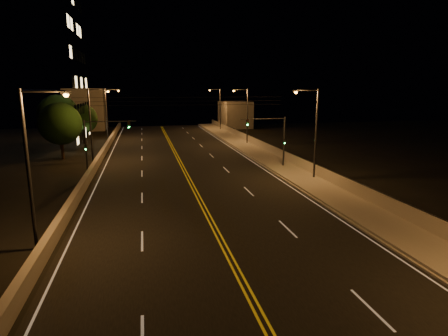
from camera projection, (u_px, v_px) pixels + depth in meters
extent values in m
cube|color=black|center=(196.00, 193.00, 31.78)|extent=(18.00, 120.00, 0.02)
cube|color=gray|center=(314.00, 185.00, 33.97)|extent=(3.60, 120.00, 0.30)
cube|color=gray|center=(295.00, 186.00, 33.60)|extent=(0.14, 120.00, 0.15)
cube|color=#A69A8A|center=(331.00, 177.00, 34.18)|extent=(0.30, 120.00, 1.00)
cube|color=#A69A8A|center=(78.00, 194.00, 29.73)|extent=(0.45, 120.00, 0.94)
cube|color=gray|center=(235.00, 114.00, 85.62)|extent=(6.00, 10.00, 5.84)
cube|color=gray|center=(86.00, 109.00, 79.94)|extent=(8.00, 8.00, 8.74)
cylinder|color=black|center=(331.00, 171.00, 34.07)|extent=(0.06, 120.00, 0.06)
cube|color=silver|center=(90.00, 199.00, 30.00)|extent=(0.12, 116.00, 0.00)
cube|color=silver|center=(291.00, 187.00, 33.55)|extent=(0.12, 116.00, 0.00)
cube|color=gold|center=(194.00, 193.00, 31.74)|extent=(0.12, 116.00, 0.00)
cube|color=gold|center=(198.00, 193.00, 31.81)|extent=(0.12, 116.00, 0.00)
cube|color=silver|center=(142.00, 241.00, 21.76)|extent=(0.12, 3.00, 0.00)
cube|color=silver|center=(142.00, 198.00, 30.37)|extent=(0.12, 3.00, 0.00)
cube|color=silver|center=(142.00, 174.00, 38.97)|extent=(0.12, 3.00, 0.00)
cube|color=silver|center=(142.00, 158.00, 47.58)|extent=(0.12, 3.00, 0.00)
cube|color=silver|center=(142.00, 148.00, 56.19)|extent=(0.12, 3.00, 0.00)
cube|color=silver|center=(142.00, 140.00, 64.79)|extent=(0.12, 3.00, 0.00)
cube|color=silver|center=(142.00, 134.00, 73.40)|extent=(0.12, 3.00, 0.00)
cube|color=silver|center=(142.00, 129.00, 82.00)|extent=(0.12, 3.00, 0.00)
cube|color=silver|center=(371.00, 309.00, 15.01)|extent=(0.12, 3.00, 0.00)
cube|color=silver|center=(288.00, 229.00, 23.62)|extent=(0.12, 3.00, 0.00)
cube|color=silver|center=(249.00, 191.00, 32.22)|extent=(0.12, 3.00, 0.00)
cube|color=silver|center=(226.00, 170.00, 40.83)|extent=(0.12, 3.00, 0.00)
cube|color=silver|center=(211.00, 156.00, 49.44)|extent=(0.12, 3.00, 0.00)
cube|color=silver|center=(201.00, 146.00, 58.04)|extent=(0.12, 3.00, 0.00)
cube|color=silver|center=(193.00, 138.00, 66.65)|extent=(0.12, 3.00, 0.00)
cube|color=silver|center=(188.00, 133.00, 75.25)|extent=(0.12, 3.00, 0.00)
cube|color=silver|center=(183.00, 128.00, 83.86)|extent=(0.12, 3.00, 0.00)
cylinder|color=#2D2D33|center=(316.00, 135.00, 35.37)|extent=(0.20, 0.20, 8.71)
cylinder|color=#2D2D33|center=(307.00, 90.00, 34.27)|extent=(2.20, 0.12, 0.12)
cube|color=#2D2D33|center=(296.00, 91.00, 34.06)|extent=(0.50, 0.25, 0.14)
sphere|color=#FF9E2D|center=(296.00, 92.00, 34.08)|extent=(0.28, 0.28, 0.28)
cylinder|color=#2D2D33|center=(247.00, 117.00, 58.31)|extent=(0.20, 0.20, 8.71)
cylinder|color=#2D2D33|center=(241.00, 90.00, 57.21)|extent=(2.20, 0.12, 0.12)
cube|color=#2D2D33|center=(234.00, 90.00, 57.00)|extent=(0.50, 0.25, 0.14)
sphere|color=#FF9E2D|center=(234.00, 91.00, 57.02)|extent=(0.28, 0.28, 0.28)
cylinder|color=#2D2D33|center=(220.00, 110.00, 78.45)|extent=(0.20, 0.20, 8.71)
cylinder|color=#2D2D33|center=(215.00, 89.00, 77.35)|extent=(2.20, 0.12, 0.12)
cube|color=#2D2D33|center=(210.00, 90.00, 77.14)|extent=(0.50, 0.25, 0.14)
sphere|color=#FF9E2D|center=(210.00, 90.00, 77.16)|extent=(0.28, 0.28, 0.28)
cylinder|color=#2D2D33|center=(29.00, 172.00, 19.82)|extent=(0.20, 0.20, 8.71)
cylinder|color=#2D2D33|center=(43.00, 91.00, 19.17)|extent=(2.20, 0.12, 0.12)
cube|color=#2D2D33|center=(66.00, 93.00, 19.41)|extent=(0.50, 0.25, 0.14)
sphere|color=#FF9E2D|center=(66.00, 95.00, 19.43)|extent=(0.28, 0.28, 0.28)
cylinder|color=#2D2D33|center=(91.00, 126.00, 43.86)|extent=(0.20, 0.20, 8.71)
cylinder|color=#2D2D33|center=(98.00, 90.00, 43.21)|extent=(2.20, 0.12, 0.12)
cube|color=#2D2D33|center=(108.00, 90.00, 43.45)|extent=(0.50, 0.25, 0.14)
sphere|color=#FF9E2D|center=(108.00, 91.00, 43.47)|extent=(0.28, 0.28, 0.28)
cylinder|color=#2D2D33|center=(106.00, 115.00, 63.47)|extent=(0.20, 0.20, 8.71)
cylinder|color=#2D2D33|center=(112.00, 89.00, 62.82)|extent=(2.20, 0.12, 0.12)
cube|color=#2D2D33|center=(118.00, 90.00, 63.06)|extent=(0.50, 0.25, 0.14)
sphere|color=#FF9E2D|center=(118.00, 90.00, 63.08)|extent=(0.28, 0.28, 0.28)
cylinder|color=#2D2D33|center=(284.00, 143.00, 41.34)|extent=(0.18, 0.18, 5.71)
cylinder|color=#2D2D33|center=(263.00, 119.00, 40.27)|extent=(5.00, 0.10, 0.10)
cube|color=black|center=(247.00, 122.00, 39.98)|extent=(0.28, 0.18, 0.80)
sphere|color=#19FF4C|center=(247.00, 125.00, 39.93)|extent=(0.14, 0.14, 0.14)
cube|color=black|center=(285.00, 141.00, 41.16)|extent=(0.22, 0.14, 0.55)
cylinder|color=#2D2D33|center=(86.00, 149.00, 37.05)|extent=(0.18, 0.18, 5.71)
cylinder|color=#2D2D33|center=(111.00, 121.00, 37.01)|extent=(5.00, 0.10, 0.10)
cube|color=black|center=(129.00, 125.00, 37.45)|extent=(0.28, 0.18, 0.80)
sphere|color=#19FF4C|center=(129.00, 127.00, 37.39)|extent=(0.14, 0.14, 0.14)
cube|color=black|center=(86.00, 148.00, 36.87)|extent=(0.22, 0.14, 0.55)
cylinder|color=black|center=(183.00, 105.00, 39.41)|extent=(22.00, 0.03, 0.03)
cylinder|color=black|center=(182.00, 101.00, 39.32)|extent=(22.00, 0.03, 0.03)
cylinder|color=black|center=(182.00, 97.00, 39.24)|extent=(22.00, 0.03, 0.03)
cylinder|color=black|center=(63.00, 149.00, 46.82)|extent=(0.36, 0.36, 2.46)
sphere|color=black|center=(60.00, 124.00, 46.15)|extent=(5.20, 5.20, 5.20)
cylinder|color=black|center=(61.00, 140.00, 54.61)|extent=(0.36, 0.36, 2.75)
sphere|color=black|center=(58.00, 115.00, 53.86)|extent=(5.81, 5.81, 5.81)
cylinder|color=black|center=(84.00, 137.00, 60.28)|extent=(0.36, 0.36, 2.21)
sphere|color=black|center=(83.00, 119.00, 59.68)|extent=(4.66, 4.66, 4.66)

